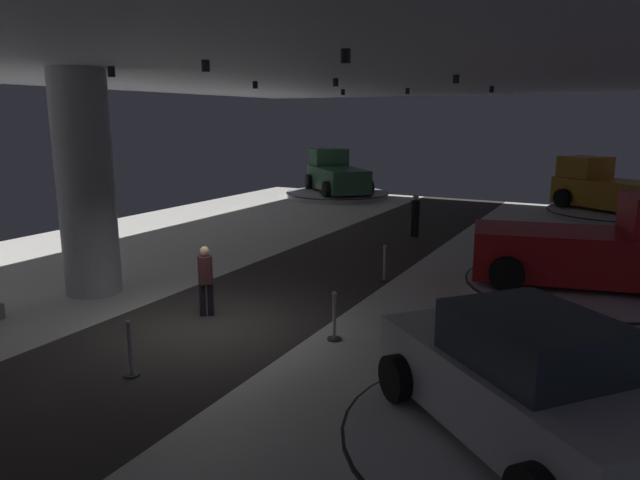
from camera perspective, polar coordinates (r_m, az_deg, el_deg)
ground at (r=12.49m, az=-11.24°, el=-8.62°), size 24.00×44.00×0.06m
ceiling_with_spotlights at (r=11.76m, az=-12.40°, el=17.72°), size 24.00×44.00×0.39m
column_left at (r=15.21m, az=-22.32°, el=5.18°), size 1.36×1.36×5.50m
display_platform_near_right at (r=8.28m, az=18.88°, el=-18.83°), size 4.54×4.54×0.31m
display_car_near_right at (r=7.85m, az=19.48°, el=-13.23°), size 4.34×4.13×1.71m
display_platform_mid_right at (r=15.93m, az=24.49°, el=-4.34°), size 5.68×5.68×0.24m
pickup_truck_mid_right at (r=15.75m, az=25.97°, el=-0.76°), size 5.63×3.54×2.30m
display_platform_deep_left at (r=31.82m, az=1.75°, el=4.55°), size 5.68×5.68×0.30m
pickup_truck_deep_left at (r=32.00m, az=1.59°, el=6.52°), size 5.16×5.30×2.30m
display_platform_deep_right at (r=28.61m, az=27.26°, el=2.34°), size 5.68×5.68×0.28m
pickup_truck_deep_right at (r=28.66m, az=26.94°, el=4.53°), size 5.56×4.74×2.30m
visitor_walking_near at (r=21.39m, az=9.47°, el=2.68°), size 0.32×0.32×1.59m
visitor_walking_far at (r=12.91m, az=-11.34°, el=-3.59°), size 0.32×0.32×1.59m
stanchion_a at (r=11.46m, az=1.43°, el=-8.19°), size 0.28×0.28×1.01m
stanchion_b at (r=10.46m, az=-18.39°, el=-10.88°), size 0.28×0.28×1.01m
stanchion_c at (r=15.57m, az=6.42°, el=-2.76°), size 0.28×0.28×1.01m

